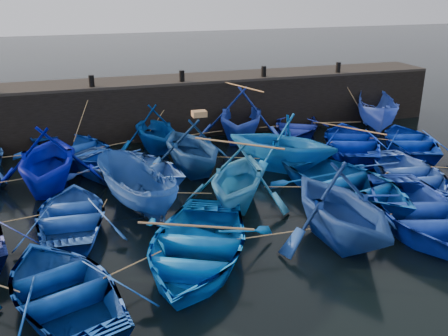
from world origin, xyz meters
name	(u,v)px	position (x,y,z in m)	size (l,w,h in m)	color
ground	(256,225)	(0.00, 0.00, 0.00)	(120.00, 120.00, 0.00)	black
quay_wall	(179,106)	(0.00, 10.50, 1.25)	(26.00, 2.50, 2.50)	black
quay_top	(178,79)	(0.00, 10.50, 2.56)	(26.00, 2.50, 0.12)	black
bollard_1	(92,81)	(-4.00, 9.60, 2.87)	(0.24, 0.24, 0.50)	black
bollard_2	(182,76)	(0.00, 9.60, 2.87)	(0.24, 0.24, 0.50)	black
bollard_3	(264,71)	(4.00, 9.60, 2.87)	(0.24, 0.24, 0.50)	black
bollard_4	(338,67)	(8.00, 9.60, 2.87)	(0.24, 0.24, 0.50)	black
boat_1	(75,150)	(-5.01, 7.32, 0.55)	(3.76, 5.26, 1.09)	#0A35A9
boat_2	(154,128)	(-1.66, 7.89, 1.01)	(3.30, 3.83, 2.02)	navy
boat_3	(241,114)	(2.37, 8.16, 1.25)	(4.09, 4.74, 2.50)	#1B37AD
boat_4	(296,126)	(5.14, 8.14, 0.45)	(3.08, 4.31, 0.89)	navy
boat_5	(377,113)	(9.19, 7.61, 0.91)	(1.77, 4.71, 1.82)	blue
boat_7	(48,158)	(-5.91, 4.66, 1.21)	(3.97, 4.61, 2.43)	#000A9B
boat_8	(129,167)	(-3.17, 4.79, 0.53)	(3.68, 5.14, 1.07)	#2C56AD
boat_9	(192,145)	(-0.74, 4.86, 1.10)	(3.61, 4.18, 2.20)	navy
boat_10	(282,142)	(2.63, 4.14, 1.14)	(3.74, 4.34, 2.28)	blue
boat_11	(351,141)	(6.36, 5.20, 0.51)	(3.51, 4.91, 1.02)	#001A99
boat_12	(410,140)	(8.88, 4.62, 0.46)	(3.16, 4.41, 0.92)	#0327AD
boat_14	(72,214)	(-5.27, 1.49, 0.45)	(3.07, 4.30, 0.89)	#1A47A7
boat_15	(135,189)	(-3.30, 2.03, 0.80)	(1.56, 4.14, 1.60)	navy
boat_16	(238,176)	(-0.05, 1.49, 1.06)	(3.47, 4.03, 2.12)	#2574BD
boat_17	(348,183)	(3.65, 0.90, 0.56)	(3.89, 5.44, 1.13)	navy
boat_18	(410,172)	(6.49, 1.42, 0.45)	(3.12, 4.36, 0.91)	blue
boat_21	(63,288)	(-5.57, -2.43, 0.48)	(3.29, 4.60, 0.95)	navy
boat_22	(196,246)	(-2.28, -1.62, 0.55)	(3.76, 5.25, 1.09)	#0454C0
boat_23	(341,205)	(1.86, -1.67, 1.16)	(3.81, 4.42, 2.32)	navy
boat_24	(418,210)	(4.56, -1.53, 0.55)	(3.80, 5.31, 1.10)	#1233A8
wooden_crate	(199,114)	(-0.44, 4.86, 2.31)	(0.53, 0.39, 0.22)	#9B6E43
mooring_ropes	(222,148)	(0.44, 4.92, 0.87)	(17.99, 11.97, 2.10)	tan
loose_oars	(266,136)	(1.60, 3.31, 1.71)	(10.89, 11.85, 1.54)	#99724C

